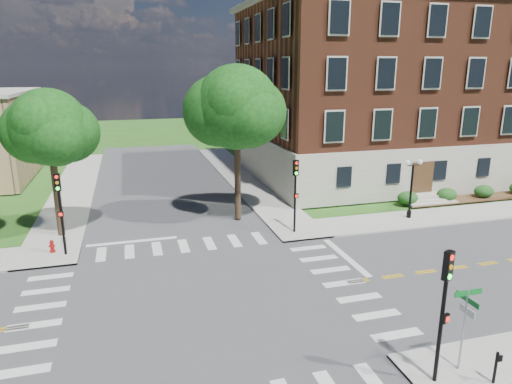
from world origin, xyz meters
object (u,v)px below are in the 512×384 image
object	(u,v)px
street_sign_pole	(466,314)
traffic_signal_nw	(60,204)
twin_lamp_west	(412,185)
traffic_signal_ne	(295,187)
fire_hydrant	(52,247)
push_button_post	(496,366)
traffic_signal_se	(444,301)

from	to	relation	value
street_sign_pole	traffic_signal_nw	bearing A→B (deg)	134.71
twin_lamp_west	traffic_signal_ne	bearing A→B (deg)	-176.50
fire_hydrant	traffic_signal_ne	bearing A→B (deg)	-2.42
traffic_signal_nw	fire_hydrant	distance (m)	2.89
push_button_post	twin_lamp_west	bearing A→B (deg)	65.13
street_sign_pole	push_button_post	world-z (taller)	street_sign_pole
twin_lamp_west	push_button_post	size ratio (longest dim) A/B	3.53
traffic_signal_se	street_sign_pole	distance (m)	1.55
traffic_signal_ne	traffic_signal_nw	bearing A→B (deg)	179.76
twin_lamp_west	street_sign_pole	size ratio (longest dim) A/B	1.36
traffic_signal_nw	twin_lamp_west	xyz separation A→B (m)	(23.00, 0.49, -0.66)
street_sign_pole	fire_hydrant	bearing A→B (deg)	135.11
traffic_signal_se	fire_hydrant	world-z (taller)	traffic_signal_se
push_button_post	fire_hydrant	bearing A→B (deg)	134.43
traffic_signal_ne	street_sign_pole	size ratio (longest dim) A/B	1.55
traffic_signal_se	traffic_signal_nw	bearing A→B (deg)	131.59
twin_lamp_west	push_button_post	bearing A→B (deg)	-114.87
traffic_signal_nw	street_sign_pole	bearing A→B (deg)	-45.29
traffic_signal_ne	traffic_signal_nw	distance (m)	14.04
traffic_signal_se	twin_lamp_west	distance (m)	18.38
traffic_signal_se	push_button_post	size ratio (longest dim) A/B	4.00
push_button_post	fire_hydrant	distance (m)	23.10
traffic_signal_ne	push_button_post	bearing A→B (deg)	-85.14
traffic_signal_nw	twin_lamp_west	world-z (taller)	traffic_signal_nw
fire_hydrant	traffic_signal_nw	bearing A→B (deg)	-36.06
traffic_signal_nw	traffic_signal_ne	bearing A→B (deg)	-0.24
push_button_post	fire_hydrant	xyz separation A→B (m)	(-16.17, 16.50, -0.33)
fire_hydrant	traffic_signal_se	bearing A→B (deg)	-47.86
traffic_signal_ne	twin_lamp_west	size ratio (longest dim) A/B	1.13
traffic_signal_nw	twin_lamp_west	size ratio (longest dim) A/B	1.13
street_sign_pole	traffic_signal_ne	bearing A→B (deg)	92.82
street_sign_pole	push_button_post	xyz separation A→B (m)	(0.62, -1.00, -1.51)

